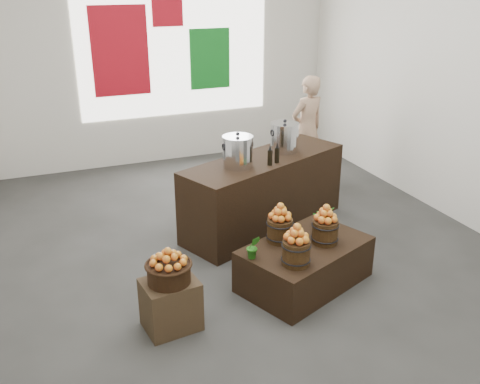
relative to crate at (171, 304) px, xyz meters
name	(u,v)px	position (x,y,z in m)	size (l,w,h in m)	color
ground	(236,247)	(1.13, 1.22, -0.24)	(7.00, 7.00, 0.00)	#393936
back_wall	(156,43)	(1.13, 4.72, 1.76)	(6.00, 0.04, 4.00)	silver
back_opening	(175,42)	(1.43, 4.70, 1.76)	(3.20, 0.02, 2.40)	white
deco_red_left	(120,51)	(0.53, 4.69, 1.66)	(0.90, 0.04, 1.40)	#AB0D1A
deco_green_right	(210,59)	(2.03, 4.69, 1.46)	(0.70, 0.04, 1.00)	#11701E
deco_red_upper	(167,10)	(1.33, 4.69, 2.26)	(0.50, 0.04, 0.50)	#AB0D1A
crate	(171,304)	(0.00, 0.00, 0.00)	(0.49, 0.40, 0.49)	#453220
wicker_basket	(169,273)	(0.00, 0.00, 0.33)	(0.39, 0.39, 0.18)	black
apples_in_basket	(168,256)	(0.00, 0.00, 0.50)	(0.30, 0.30, 0.16)	#AA051D
display_table	(305,264)	(1.50, 0.21, -0.01)	(1.33, 0.82, 0.46)	black
apple_bucket_front_left	(296,253)	(1.22, -0.11, 0.34)	(0.27, 0.27, 0.25)	#3B2510
apples_in_bucket_front_left	(297,233)	(1.22, -0.11, 0.55)	(0.20, 0.20, 0.18)	#AA051D
apple_bucket_front_right	(325,232)	(1.70, 0.18, 0.34)	(0.27, 0.27, 0.25)	#3B2510
apples_in_bucket_front_right	(326,213)	(1.70, 0.18, 0.55)	(0.20, 0.20, 0.18)	#AA051D
apple_bucket_rear	(280,230)	(1.29, 0.39, 0.34)	(0.27, 0.27, 0.25)	#3B2510
apples_in_bucket_rear	(280,211)	(1.29, 0.39, 0.55)	(0.20, 0.20, 0.18)	#AA051D
herb_garnish_right	(323,218)	(1.84, 0.47, 0.34)	(0.22, 0.19, 0.25)	#206615
herb_garnish_left	(253,247)	(0.89, 0.15, 0.34)	(0.13, 0.11, 0.24)	#206615
counter	(264,192)	(1.68, 1.64, 0.22)	(2.28, 0.73, 0.93)	black
stock_pot_left	(238,152)	(1.25, 1.46, 0.87)	(0.35, 0.35, 0.35)	silver
stock_pot_center	(284,138)	(2.01, 1.78, 0.87)	(0.35, 0.35, 0.35)	silver
oil_cruets	(279,152)	(1.76, 1.43, 0.82)	(0.17, 0.06, 0.26)	black
shopper	(307,129)	(2.99, 2.96, 0.58)	(0.60, 0.39, 1.64)	tan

